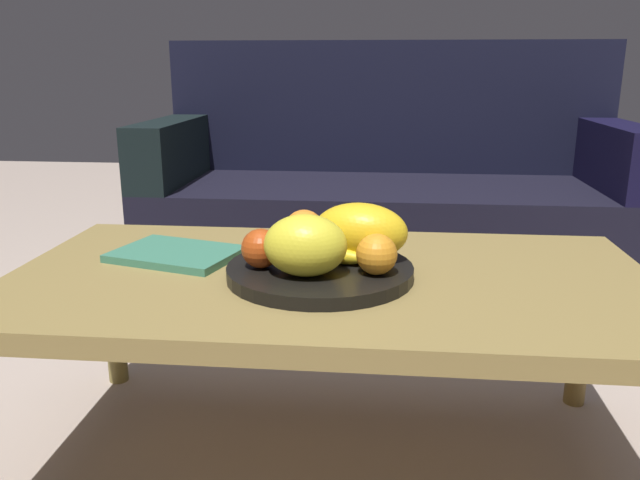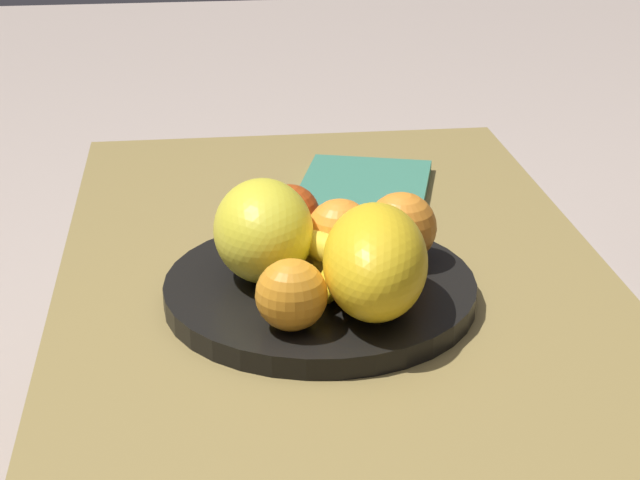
{
  "view_description": "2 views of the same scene",
  "coord_description": "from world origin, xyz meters",
  "px_view_note": "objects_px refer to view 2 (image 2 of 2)",
  "views": [
    {
      "loc": [
        0.1,
        -1.18,
        0.82
      ],
      "look_at": [
        -0.02,
        -0.03,
        0.49
      ],
      "focal_mm": 35.75,
      "sensor_mm": 36.0,
      "label": 1
    },
    {
      "loc": [
        1.04,
        -0.16,
        0.97
      ],
      "look_at": [
        -0.02,
        -0.03,
        0.49
      ],
      "focal_mm": 58.31,
      "sensor_mm": 36.0,
      "label": 2
    }
  ],
  "objects_px": {
    "fruit_bowl": "(320,290)",
    "banana_bunch": "(342,267)",
    "melon_smaller_beside": "(375,261)",
    "orange_right": "(291,295)",
    "magazine": "(363,191)",
    "orange_front": "(401,227)",
    "melon_large_front": "(263,230)",
    "orange_back": "(336,232)",
    "coffee_table": "(346,336)",
    "apple_front": "(290,215)"
  },
  "relations": [
    {
      "from": "melon_smaller_beside",
      "to": "orange_front",
      "type": "xyz_separation_m",
      "value": [
        -0.12,
        0.05,
        -0.01
      ]
    },
    {
      "from": "fruit_bowl",
      "to": "banana_bunch",
      "type": "relative_size",
      "value": 2.35
    },
    {
      "from": "banana_bunch",
      "to": "orange_front",
      "type": "bearing_deg",
      "value": 129.26
    },
    {
      "from": "orange_front",
      "to": "orange_back",
      "type": "height_order",
      "value": "orange_front"
    },
    {
      "from": "fruit_bowl",
      "to": "orange_right",
      "type": "height_order",
      "value": "orange_right"
    },
    {
      "from": "fruit_bowl",
      "to": "melon_large_front",
      "type": "distance_m",
      "value": 0.1
    },
    {
      "from": "melon_large_front",
      "to": "melon_smaller_beside",
      "type": "xyz_separation_m",
      "value": [
        0.09,
        0.11,
        -0.0
      ]
    },
    {
      "from": "melon_smaller_beside",
      "to": "apple_front",
      "type": "xyz_separation_m",
      "value": [
        -0.18,
        -0.07,
        -0.02
      ]
    },
    {
      "from": "orange_back",
      "to": "apple_front",
      "type": "distance_m",
      "value": 0.08
    },
    {
      "from": "orange_back",
      "to": "orange_right",
      "type": "bearing_deg",
      "value": -23.8
    },
    {
      "from": "fruit_bowl",
      "to": "banana_bunch",
      "type": "height_order",
      "value": "banana_bunch"
    },
    {
      "from": "melon_smaller_beside",
      "to": "orange_front",
      "type": "bearing_deg",
      "value": 156.41
    },
    {
      "from": "coffee_table",
      "to": "melon_smaller_beside",
      "type": "bearing_deg",
      "value": 20.36
    },
    {
      "from": "melon_smaller_beside",
      "to": "orange_right",
      "type": "relative_size",
      "value": 2.46
    },
    {
      "from": "coffee_table",
      "to": "fruit_bowl",
      "type": "bearing_deg",
      "value": -119.16
    },
    {
      "from": "melon_smaller_beside",
      "to": "apple_front",
      "type": "bearing_deg",
      "value": -157.94
    },
    {
      "from": "orange_right",
      "to": "apple_front",
      "type": "relative_size",
      "value": 1.01
    },
    {
      "from": "apple_front",
      "to": "orange_back",
      "type": "bearing_deg",
      "value": 35.87
    },
    {
      "from": "apple_front",
      "to": "banana_bunch",
      "type": "relative_size",
      "value": 0.49
    },
    {
      "from": "coffee_table",
      "to": "fruit_bowl",
      "type": "xyz_separation_m",
      "value": [
        -0.02,
        -0.03,
        0.05
      ]
    },
    {
      "from": "fruit_bowl",
      "to": "melon_large_front",
      "type": "relative_size",
      "value": 2.36
    },
    {
      "from": "apple_front",
      "to": "orange_front",
      "type": "bearing_deg",
      "value": 62.2
    },
    {
      "from": "magazine",
      "to": "apple_front",
      "type": "bearing_deg",
      "value": -14.88
    },
    {
      "from": "banana_bunch",
      "to": "melon_large_front",
      "type": "bearing_deg",
      "value": -116.63
    },
    {
      "from": "melon_smaller_beside",
      "to": "orange_back",
      "type": "bearing_deg",
      "value": -167.3
    },
    {
      "from": "orange_right",
      "to": "magazine",
      "type": "bearing_deg",
      "value": 161.35
    },
    {
      "from": "melon_large_front",
      "to": "apple_front",
      "type": "bearing_deg",
      "value": 156.84
    },
    {
      "from": "banana_bunch",
      "to": "magazine",
      "type": "height_order",
      "value": "banana_bunch"
    },
    {
      "from": "fruit_bowl",
      "to": "orange_front",
      "type": "xyz_separation_m",
      "value": [
        -0.04,
        0.1,
        0.05
      ]
    },
    {
      "from": "banana_bunch",
      "to": "orange_right",
      "type": "bearing_deg",
      "value": -36.97
    },
    {
      "from": "melon_smaller_beside",
      "to": "banana_bunch",
      "type": "xyz_separation_m",
      "value": [
        -0.05,
        -0.03,
        -0.03
      ]
    },
    {
      "from": "melon_large_front",
      "to": "orange_back",
      "type": "relative_size",
      "value": 1.91
    },
    {
      "from": "melon_smaller_beside",
      "to": "banana_bunch",
      "type": "relative_size",
      "value": 1.22
    },
    {
      "from": "apple_front",
      "to": "magazine",
      "type": "xyz_separation_m",
      "value": [
        -0.21,
        0.12,
        -0.05
      ]
    },
    {
      "from": "fruit_bowl",
      "to": "apple_front",
      "type": "xyz_separation_m",
      "value": [
        -0.11,
        -0.02,
        0.05
      ]
    },
    {
      "from": "melon_smaller_beside",
      "to": "orange_front",
      "type": "distance_m",
      "value": 0.13
    },
    {
      "from": "melon_large_front",
      "to": "melon_smaller_beside",
      "type": "relative_size",
      "value": 0.81
    },
    {
      "from": "melon_smaller_beside",
      "to": "magazine",
      "type": "bearing_deg",
      "value": 172.67
    },
    {
      "from": "melon_smaller_beside",
      "to": "apple_front",
      "type": "height_order",
      "value": "melon_smaller_beside"
    },
    {
      "from": "melon_smaller_beside",
      "to": "coffee_table",
      "type": "bearing_deg",
      "value": -159.64
    },
    {
      "from": "melon_smaller_beside",
      "to": "orange_back",
      "type": "distance_m",
      "value": 0.12
    },
    {
      "from": "orange_right",
      "to": "coffee_table",
      "type": "bearing_deg",
      "value": 142.19
    },
    {
      "from": "fruit_bowl",
      "to": "apple_front",
      "type": "relative_size",
      "value": 4.78
    },
    {
      "from": "orange_back",
      "to": "coffee_table",
      "type": "bearing_deg",
      "value": 4.64
    },
    {
      "from": "orange_right",
      "to": "fruit_bowl",
      "type": "bearing_deg",
      "value": 158.41
    },
    {
      "from": "orange_right",
      "to": "banana_bunch",
      "type": "distance_m",
      "value": 0.11
    },
    {
      "from": "orange_front",
      "to": "magazine",
      "type": "distance_m",
      "value": 0.28
    },
    {
      "from": "orange_right",
      "to": "orange_back",
      "type": "bearing_deg",
      "value": 156.2
    },
    {
      "from": "melon_smaller_beside",
      "to": "magazine",
      "type": "relative_size",
      "value": 0.74
    },
    {
      "from": "coffee_table",
      "to": "orange_front",
      "type": "relative_size",
      "value": 14.97
    }
  ]
}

